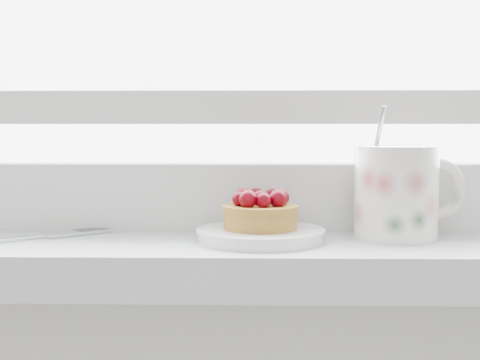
{
  "coord_description": "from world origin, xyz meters",
  "views": [
    {
      "loc": [
        0.01,
        1.25,
        1.05
      ],
      "look_at": [
        -0.0,
        1.88,
        1.0
      ],
      "focal_mm": 50.0,
      "sensor_mm": 36.0,
      "label": 1
    }
  ],
  "objects_px": {
    "saucer": "(260,235)",
    "fork": "(2,240)",
    "floral_mug": "(399,190)",
    "raspberry_tart": "(261,211)"
  },
  "relations": [
    {
      "from": "saucer",
      "to": "fork",
      "type": "relative_size",
      "value": 0.68
    },
    {
      "from": "saucer",
      "to": "fork",
      "type": "height_order",
      "value": "saucer"
    },
    {
      "from": "fork",
      "to": "floral_mug",
      "type": "bearing_deg",
      "value": 4.19
    },
    {
      "from": "raspberry_tart",
      "to": "floral_mug",
      "type": "xyz_separation_m",
      "value": [
        0.14,
        0.02,
        0.02
      ]
    },
    {
      "from": "saucer",
      "to": "raspberry_tart",
      "type": "height_order",
      "value": "raspberry_tart"
    },
    {
      "from": "saucer",
      "to": "raspberry_tart",
      "type": "distance_m",
      "value": 0.02
    },
    {
      "from": "saucer",
      "to": "raspberry_tart",
      "type": "bearing_deg",
      "value": 51.66
    },
    {
      "from": "saucer",
      "to": "floral_mug",
      "type": "distance_m",
      "value": 0.14
    },
    {
      "from": "saucer",
      "to": "raspberry_tart",
      "type": "xyz_separation_m",
      "value": [
        0.0,
        0.0,
        0.02
      ]
    },
    {
      "from": "floral_mug",
      "to": "raspberry_tart",
      "type": "bearing_deg",
      "value": -172.61
    }
  ]
}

